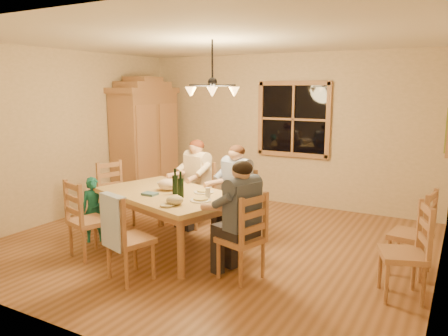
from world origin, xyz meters
The scene contains 32 objects.
floor centered at (0.00, 0.00, 0.00)m, with size 5.50×5.50×0.00m, color brown.
ceiling centered at (0.00, 0.00, 2.70)m, with size 5.50×5.00×0.02m, color white.
wall_back centered at (0.00, 2.50, 1.35)m, with size 5.50×0.02×2.70m, color #C4B28B.
wall_left centered at (-2.75, 0.00, 1.35)m, with size 0.02×5.00×2.70m, color #C4B28B.
wall_right centered at (2.75, 0.00, 1.35)m, with size 0.02×5.00×2.70m, color #C4B28B.
window centered at (0.20, 2.47, 1.55)m, with size 1.30×0.06×1.30m.
chandelier centered at (0.00, 0.00, 2.08)m, with size 0.77×0.68×0.71m.
armoire centered at (-2.42, 1.57, 1.06)m, with size 0.66×1.40×2.30m.
dining_table centered at (-0.42, -0.43, 0.66)m, with size 2.13×1.63×0.76m.
chair_far_left centered at (-0.62, 0.55, 0.30)m, with size 0.54×0.53×0.99m.
chair_far_right centered at (0.18, 0.32, 0.30)m, with size 0.54×0.53×0.99m.
chair_near_left centered at (-1.12, -1.15, 0.30)m, with size 0.54×0.53×0.99m.
chair_near_right centered at (-0.22, -1.41, 0.30)m, with size 0.54×0.53×0.99m.
chair_end_left centered at (-1.67, -0.06, 0.30)m, with size 0.53×0.54×0.99m.
chair_end_right centered at (0.83, -0.80, 0.30)m, with size 0.53×0.54×0.99m.
adult_woman centered at (-0.62, 0.55, 0.84)m, with size 0.48×0.51×0.87m.
adult_plaid_man centered at (0.18, 0.32, 0.84)m, with size 0.48×0.51×0.87m.
adult_slate_man centered at (0.83, -0.80, 0.84)m, with size 0.51×0.48×0.87m.
towel centered at (-0.28, -1.60, 0.70)m, with size 0.38×0.10×0.58m, color #B3C9F2.
wine_bottle_a centered at (-0.29, -0.45, 0.93)m, with size 0.08×0.08×0.33m, color black.
wine_bottle_b centered at (-0.12, -0.57, 0.93)m, with size 0.08×0.08×0.33m, color black.
plate_woman centered at (-0.76, -0.02, 0.77)m, with size 0.26×0.26×0.02m, color white.
plate_plaid centered at (0.00, -0.23, 0.77)m, with size 0.26×0.26×0.02m, color white.
plate_slate centered at (0.19, -0.60, 0.77)m, with size 0.26×0.26×0.02m, color white.
wine_glass_a centered at (-0.53, -0.10, 0.83)m, with size 0.06×0.06×0.14m, color silver.
wine_glass_b centered at (0.21, -0.47, 0.83)m, with size 0.06×0.06×0.14m, color silver.
cap centered at (0.01, -0.89, 0.82)m, with size 0.20×0.20×0.11m, color tan.
napkin centered at (-0.54, -0.66, 0.78)m, with size 0.18×0.14×0.03m, color #476B83.
cloth_bundle centered at (-0.50, -0.34, 0.84)m, with size 0.28×0.22×0.15m, color beige.
child centered at (-1.48, -0.72, 0.45)m, with size 0.33×0.22×0.90m, color #19746F.
chair_spare_front centered at (2.45, -0.41, 0.30)m, with size 0.54×0.56×0.99m.
chair_spare_back centered at (2.45, 0.25, 0.30)m, with size 0.48×0.50×0.99m.
Camera 1 is at (2.91, -4.90, 2.10)m, focal length 35.00 mm.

